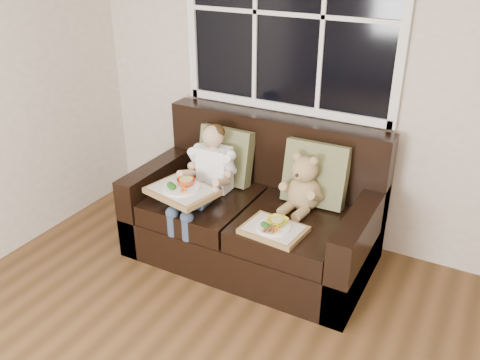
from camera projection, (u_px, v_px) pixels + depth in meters
The scene contains 9 objects.
room_walls at pixel (127, 193), 1.23m from camera, with size 4.52×5.02×2.71m.
window_back at pixel (289, 14), 3.44m from camera, with size 1.62×0.04×1.37m.
loveseat at pixel (255, 216), 3.66m from camera, with size 1.70×0.92×0.96m.
pillow_left at pixel (226, 155), 3.77m from camera, with size 0.42×0.20×0.43m.
pillow_right at pixel (316, 174), 3.46m from camera, with size 0.44×0.21×0.45m.
child at pixel (208, 173), 3.57m from camera, with size 0.34×0.58×0.77m.
teddy_bear at pixel (304, 187), 3.40m from camera, with size 0.26×0.32×0.41m.
tray_left at pixel (182, 190), 3.45m from camera, with size 0.50×0.42×0.10m.
tray_right at pixel (274, 228), 3.19m from camera, with size 0.40×0.32×0.09m.
Camera 1 is at (0.76, -0.82, 2.16)m, focal length 38.00 mm.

